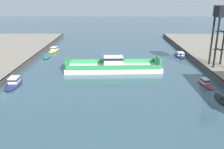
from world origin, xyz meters
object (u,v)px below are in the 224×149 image
(moored_boat_upstream_b, at_px, (54,49))
(moored_boat_far_right, at_px, (221,99))
(chain_ferry, at_px, (113,66))
(crane_tower, at_px, (223,18))
(moored_boat_near_left, at_px, (14,82))
(moored_boat_mid_left, at_px, (180,55))
(moored_boat_far_left, at_px, (47,56))
(moored_boat_upstream_a, at_px, (205,83))

(moored_boat_upstream_b, bearing_deg, moored_boat_far_right, -45.32)
(chain_ferry, bearing_deg, crane_tower, -0.01)
(moored_boat_near_left, bearing_deg, moored_boat_far_right, -9.98)
(moored_boat_mid_left, bearing_deg, crane_tower, -71.67)
(moored_boat_upstream_b, bearing_deg, moored_boat_near_left, -90.99)
(moored_boat_mid_left, xyz_separation_m, moored_boat_far_left, (-41.12, -1.33, -0.23))
(moored_boat_mid_left, bearing_deg, moored_boat_far_left, -178.14)
(moored_boat_far_left, distance_m, moored_boat_far_right, 50.99)
(moored_boat_near_left, xyz_separation_m, moored_boat_upstream_b, (0.57, 32.99, -0.12))
(chain_ferry, relative_size, moored_boat_far_right, 4.30)
(moored_boat_near_left, bearing_deg, moored_boat_far_left, 89.30)
(moored_boat_far_right, relative_size, crane_tower, 0.39)
(chain_ferry, distance_m, moored_boat_far_left, 24.78)
(moored_boat_far_left, bearing_deg, moored_boat_mid_left, 1.86)
(moored_boat_upstream_b, distance_m, crane_tower, 52.51)
(moored_boat_upstream_b, bearing_deg, moored_boat_upstream_a, -39.39)
(crane_tower, bearing_deg, moored_boat_mid_left, 108.33)
(moored_boat_mid_left, relative_size, moored_boat_far_right, 1.48)
(chain_ferry, relative_size, moored_boat_near_left, 3.14)
(moored_boat_near_left, xyz_separation_m, moored_boat_far_left, (0.30, 24.69, -0.38))
(moored_boat_upstream_a, bearing_deg, crane_tower, 57.98)
(moored_boat_far_right, relative_size, moored_boat_upstream_a, 0.96)
(moored_boat_upstream_a, bearing_deg, moored_boat_near_left, -179.24)
(moored_boat_mid_left, bearing_deg, moored_boat_near_left, -147.86)
(moored_boat_mid_left, distance_m, moored_boat_far_right, 33.12)
(chain_ferry, bearing_deg, moored_boat_far_left, 145.74)
(moored_boat_near_left, distance_m, moored_boat_far_left, 24.69)
(moored_boat_near_left, relative_size, moored_boat_upstream_a, 1.32)
(chain_ferry, height_order, crane_tower, crane_tower)
(moored_boat_mid_left, height_order, crane_tower, crane_tower)
(chain_ferry, distance_m, moored_boat_upstream_b, 30.06)
(chain_ferry, height_order, moored_boat_near_left, chain_ferry)
(moored_boat_far_right, bearing_deg, crane_tower, 70.56)
(chain_ferry, relative_size, moored_boat_upstream_a, 4.14)
(moored_boat_far_right, height_order, crane_tower, crane_tower)
(moored_boat_upstream_a, relative_size, crane_tower, 0.40)
(crane_tower, bearing_deg, moored_boat_far_right, -109.44)
(moored_boat_mid_left, relative_size, moored_boat_upstream_b, 1.02)
(moored_boat_far_right, distance_m, moored_boat_upstream_a, 7.61)
(moored_boat_mid_left, relative_size, moored_boat_far_left, 1.15)
(chain_ferry, height_order, moored_boat_mid_left, chain_ferry)
(moored_boat_far_left, distance_m, moored_boat_upstream_a, 46.56)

